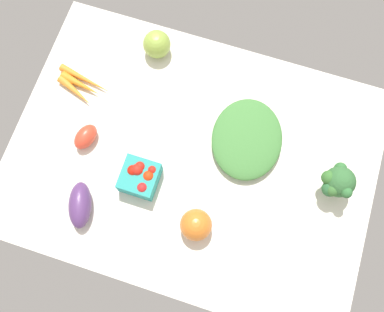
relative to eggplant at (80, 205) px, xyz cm
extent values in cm
cube|color=silver|center=(24.68, 22.70, -4.06)|extent=(104.00, 76.00, 2.00)
ellipsoid|color=#523166|center=(0.00, 0.00, 0.00)|extent=(9.97, 14.02, 6.11)
cube|color=teal|center=(12.95, 12.06, 0.14)|extent=(9.86, 9.86, 6.39)
sphere|color=red|center=(15.51, 12.75, 2.56)|extent=(3.22, 3.22, 3.22)
sphere|color=red|center=(10.99, 12.90, 2.62)|extent=(3.27, 3.27, 3.27)
sphere|color=red|center=(14.97, 9.22, 2.62)|extent=(2.99, 2.99, 2.99)
sphere|color=red|center=(12.47, 14.48, 2.86)|extent=(2.93, 2.93, 2.93)
sphere|color=red|center=(15.91, 14.64, 2.66)|extent=(2.57, 2.57, 2.57)
sphere|color=red|center=(12.10, 13.44, 3.03)|extent=(3.34, 3.34, 3.34)
ellipsoid|color=#417B39|center=(38.08, 32.28, -0.75)|extent=(23.16, 27.00, 4.61)
cylinder|color=#91C776|center=(64.78, 26.72, -1.29)|extent=(3.54, 3.54, 3.54)
sphere|color=#306332|center=(64.78, 26.72, 3.65)|extent=(8.45, 8.45, 8.45)
sphere|color=#2B6134|center=(62.69, 24.06, 3.52)|extent=(4.26, 4.26, 4.26)
sphere|color=#35672E|center=(63.23, 23.71, 4.42)|extent=(3.42, 3.42, 3.42)
sphere|color=#306832|center=(64.04, 30.01, 4.25)|extent=(3.56, 3.56, 3.56)
sphere|color=#2F6733|center=(66.51, 23.82, 5.75)|extent=(3.04, 3.04, 3.04)
sphere|color=#34692C|center=(61.40, 26.54, 4.75)|extent=(3.83, 3.83, 3.83)
cone|color=orange|center=(-14.46, 31.30, -1.70)|extent=(12.65, 7.61, 2.70)
cone|color=orange|center=(-13.71, 33.75, -1.62)|extent=(13.19, 5.21, 2.87)
cone|color=orange|center=(-13.06, 35.85, -1.90)|extent=(17.39, 5.46, 2.31)
sphere|color=#8FAE42|center=(4.22, 52.03, 1.11)|extent=(8.33, 8.33, 8.33)
ellipsoid|color=#E33F29|center=(-5.93, 18.73, -0.49)|extent=(7.21, 9.18, 5.13)
sphere|color=orange|center=(31.65, 4.37, 1.23)|extent=(8.58, 8.58, 8.58)
camera|label=1|loc=(34.30, -7.37, 113.40)|focal=39.33mm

